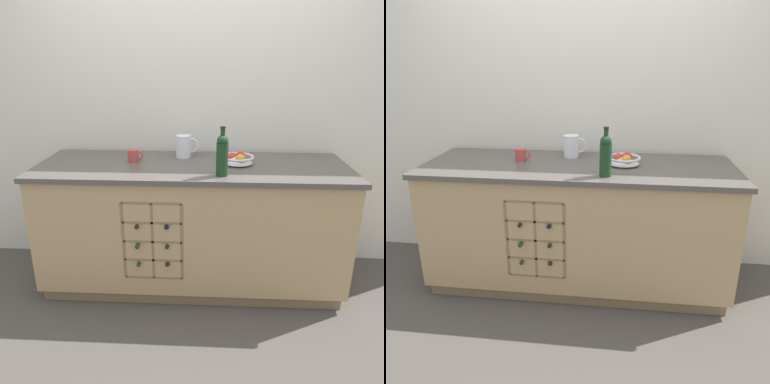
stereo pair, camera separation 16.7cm
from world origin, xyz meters
The scene contains 7 objects.
ground_plane centered at (0.00, 0.00, 0.00)m, with size 14.00×14.00×0.00m, color #4C4742.
back_wall centered at (0.00, 0.43, 1.27)m, with size 4.53×0.06×2.55m, color silver.
kitchen_island centered at (0.00, 0.00, 0.47)m, with size 2.17×0.77×0.93m.
fruit_bowl centered at (0.32, 0.04, 0.97)m, with size 0.23×0.23×0.08m.
white_pitcher centered at (-0.07, 0.20, 1.01)m, with size 0.17×0.12×0.17m.
ceramic_mug centered at (-0.42, 0.06, 0.97)m, with size 0.11×0.08×0.09m.
standing_wine_bottle centered at (0.20, -0.24, 1.07)m, with size 0.08×0.08×0.31m.
Camera 2 is at (0.31, -2.50, 1.64)m, focal length 35.00 mm.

